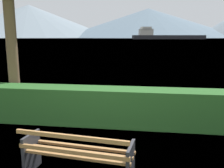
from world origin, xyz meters
TOP-DOWN VIEW (x-y plane):
  - water_surface at (0.00, 307.76)m, footprint 620.00×620.00m
  - park_bench at (-0.01, -0.06)m, footprint 1.88×0.78m
  - hedge_row at (0.00, 2.59)m, footprint 7.70×0.78m
  - cargo_ship_large at (15.74, 252.13)m, footprint 73.03×25.84m
  - distant_hills at (-88.43, 578.85)m, footprint 821.51×443.38m

SIDE VIEW (x-z plane):
  - water_surface at x=0.00m, z-range 0.00..0.00m
  - park_bench at x=-0.01m, z-range 0.00..0.86m
  - hedge_row at x=0.00m, z-range 0.00..0.98m
  - cargo_ship_large at x=15.74m, z-range -2.64..9.33m
  - distant_hills at x=-88.43m, z-range -1.91..74.99m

